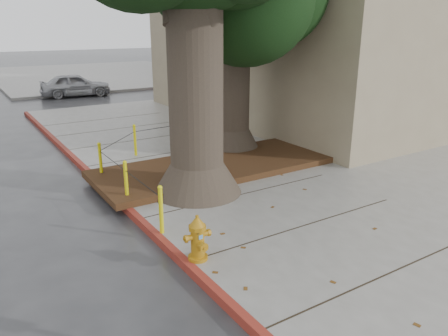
{
  "coord_description": "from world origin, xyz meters",
  "views": [
    {
      "loc": [
        -4.88,
        -5.65,
        3.84
      ],
      "look_at": [
        -0.39,
        1.41,
        1.1
      ],
      "focal_mm": 35.0,
      "sensor_mm": 36.0,
      "label": 1
    }
  ],
  "objects": [
    {
      "name": "curb_red",
      "position": [
        -2.0,
        2.5,
        0.07
      ],
      "size": [
        0.14,
        26.0,
        0.16
      ],
      "primitive_type": "cube",
      "color": "maroon",
      "rests_on": "ground"
    },
    {
      "name": "car_red",
      "position": [
        8.03,
        18.18,
        0.64
      ],
      "size": [
        4.04,
        1.84,
        1.28
      ],
      "primitive_type": "imported",
      "rotation": [
        0.0,
        0.0,
        1.7
      ],
      "color": "maroon",
      "rests_on": "ground"
    },
    {
      "name": "car_silver",
      "position": [
        1.34,
        19.74,
        0.65
      ],
      "size": [
        3.95,
        1.99,
        1.29
      ],
      "primitive_type": "imported",
      "rotation": [
        0.0,
        0.0,
        1.44
      ],
      "color": "#9FA0A4",
      "rests_on": "ground"
    },
    {
      "name": "ground",
      "position": [
        0.0,
        0.0,
        0.0
      ],
      "size": [
        140.0,
        140.0,
        0.0
      ],
      "primitive_type": "plane",
      "color": "#28282B",
      "rests_on": "ground"
    },
    {
      "name": "sidewalk_main",
      "position": [
        6.0,
        2.5,
        0.07
      ],
      "size": [
        16.0,
        26.0,
        0.15
      ],
      "primitive_type": "cube",
      "color": "slate",
      "rests_on": "ground"
    },
    {
      "name": "planter_bed",
      "position": [
        0.9,
        3.9,
        0.23
      ],
      "size": [
        6.4,
        2.6,
        0.16
      ],
      "primitive_type": "cube",
      "color": "black",
      "rests_on": "sidewalk_main"
    },
    {
      "name": "sidewalk_far",
      "position": [
        6.0,
        30.0,
        0.07
      ],
      "size": [
        16.0,
        20.0,
        0.15
      ],
      "primitive_type": "cube",
      "color": "slate",
      "rests_on": "ground"
    },
    {
      "name": "building_side_grey",
      "position": [
        22.0,
        32.0,
        6.0
      ],
      "size": [
        12.0,
        14.0,
        12.0
      ],
      "primitive_type": "cube",
      "color": "slate",
      "rests_on": "ground"
    },
    {
      "name": "bollard_ring",
      "position": [
        -0.87,
        4.38,
        0.66
      ],
      "size": [
        3.79,
        5.39,
        0.95
      ],
      "color": "yellow",
      "rests_on": "sidewalk_main"
    },
    {
      "name": "fire_hydrant",
      "position": [
        -1.81,
        -0.01,
        0.54
      ],
      "size": [
        0.41,
        0.36,
        0.79
      ],
      "rotation": [
        0.0,
        0.0,
        -0.01
      ],
      "color": "#B87C12",
      "rests_on": "sidewalk_main"
    },
    {
      "name": "building_side_white",
      "position": [
        16.0,
        26.0,
        4.5
      ],
      "size": [
        10.0,
        10.0,
        9.0
      ],
      "primitive_type": "cube",
      "color": "silver",
      "rests_on": "ground"
    }
  ]
}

